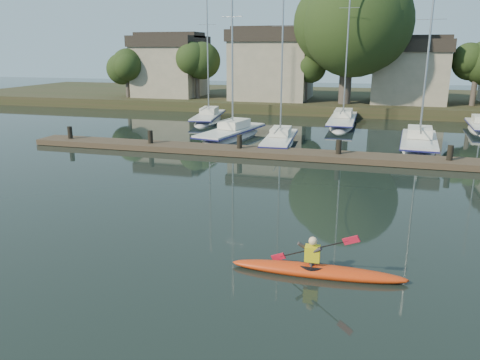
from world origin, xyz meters
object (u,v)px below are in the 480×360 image
(sailboat_1, at_px, (231,140))
(sailboat_2, at_px, (280,146))
(sailboat_5, at_px, (208,123))
(kayak, at_px, (317,268))
(sailboat_6, at_px, (342,127))
(dock, at_px, (287,154))
(sailboat_3, at_px, (418,151))

(sailboat_1, xyz_separation_m, sailboat_2, (3.88, -1.38, 0.03))
(sailboat_2, distance_m, sailboat_5, 12.22)
(kayak, distance_m, sailboat_6, 28.55)
(dock, distance_m, sailboat_5, 15.91)
(sailboat_2, relative_size, sailboat_3, 0.95)
(sailboat_3, relative_size, sailboat_5, 0.98)
(sailboat_5, bearing_deg, kayak, -72.63)
(sailboat_5, height_order, sailboat_6, sailboat_6)
(sailboat_3, height_order, sailboat_6, sailboat_6)
(kayak, height_order, sailboat_2, sailboat_2)
(sailboat_1, height_order, sailboat_5, sailboat_1)
(sailboat_3, distance_m, sailboat_5, 19.03)
(sailboat_2, xyz_separation_m, sailboat_5, (-8.31, 8.97, -0.01))
(sailboat_1, distance_m, sailboat_6, 11.30)
(kayak, bearing_deg, sailboat_5, 113.12)
(dock, height_order, sailboat_5, sailboat_5)
(sailboat_6, bearing_deg, sailboat_2, -109.63)
(sailboat_2, relative_size, sailboat_6, 0.81)
(kayak, xyz_separation_m, sailboat_1, (-8.56, 20.03, -0.39))
(kayak, height_order, sailboat_1, sailboat_1)
(sailboat_6, bearing_deg, dock, -99.60)
(sailboat_1, bearing_deg, sailboat_6, 60.63)
(sailboat_3, distance_m, sailboat_6, 10.32)
(dock, bearing_deg, sailboat_6, 80.17)
(dock, height_order, sailboat_1, sailboat_1)
(sailboat_2, xyz_separation_m, sailboat_6, (3.57, 9.88, -0.02))
(dock, relative_size, sailboat_1, 2.34)
(sailboat_3, bearing_deg, kayak, -98.01)
(sailboat_1, height_order, sailboat_6, sailboat_6)
(kayak, relative_size, sailboat_5, 0.35)
(kayak, bearing_deg, sailboat_1, 111.07)
(sailboat_5, xyz_separation_m, sailboat_6, (11.88, 0.92, -0.01))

